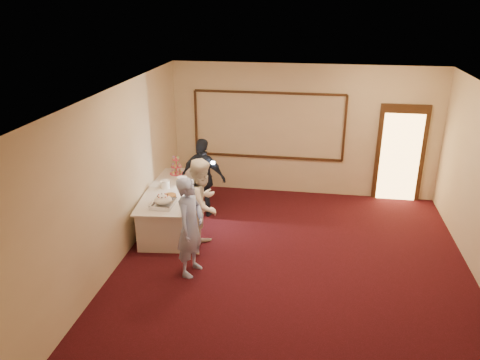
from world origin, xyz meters
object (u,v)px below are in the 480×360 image
man (190,227)px  woman (202,204)px  buffet_table (172,207)px  tart (171,196)px  cupcake_stand (176,167)px  pavlova_tray (163,201)px  guest (204,178)px  plate_stack_b (182,181)px  plate_stack_a (165,184)px

man → woman: woman is taller
buffet_table → tart: tart is taller
cupcake_stand → pavlova_tray: bearing=-82.2°
pavlova_tray → man: size_ratio=0.33×
cupcake_stand → tart: cupcake_stand is taller
buffet_table → cupcake_stand: size_ratio=5.79×
guest → plate_stack_b: bearing=49.6°
buffet_table → tart: bearing=-72.5°
buffet_table → woman: size_ratio=1.48×
pavlova_tray → plate_stack_b: 1.04m
buffet_table → man: bearing=-62.9°
pavlova_tray → woman: bearing=-0.4°
man → tart: bearing=42.7°
buffet_table → plate_stack_a: size_ratio=13.01×
plate_stack_b → buffet_table: bearing=-121.6°
woman → pavlova_tray: bearing=100.8°
buffet_table → woman: bearing=-42.5°
plate_stack_b → man: bearing=-70.5°
cupcake_stand → woman: woman is taller
plate_stack_a → plate_stack_b: size_ratio=0.96×
tart → guest: bearing=65.3°
guest → man: bearing=109.5°
buffet_table → woman: 1.23m
cupcake_stand → plate_stack_a: (0.00, -0.82, -0.08)m
tart → pavlova_tray: bearing=-92.4°
plate_stack_a → guest: guest is taller
plate_stack_b → woman: (0.67, -1.04, 0.00)m
cupcake_stand → woman: size_ratio=0.26×
man → woman: 0.89m
pavlova_tray → guest: 1.40m
woman → guest: 1.37m
man → woman: size_ratio=1.00×
cupcake_stand → tart: bearing=-78.9°
plate_stack_a → man: (0.97, -1.71, 0.00)m
plate_stack_b → man: man is taller
man → cupcake_stand: bearing=34.3°
woman → buffet_table: bearing=58.7°
cupcake_stand → woman: 1.90m
buffet_table → plate_stack_b: bearing=58.4°
plate_stack_b → woman: 1.24m
woman → plate_stack_b: bearing=44.1°
buffet_table → pavlova_tray: bearing=-82.7°
plate_stack_b → guest: bearing=37.9°
man → guest: man is taller
plate_stack_a → tart: plate_stack_a is taller
plate_stack_b → tart: plate_stack_b is taller
tart → woman: size_ratio=0.15×
buffet_table → pavlova_tray: pavlova_tray is taller
tart → woman: woman is taller
cupcake_stand → man: (0.98, -2.53, -0.07)m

